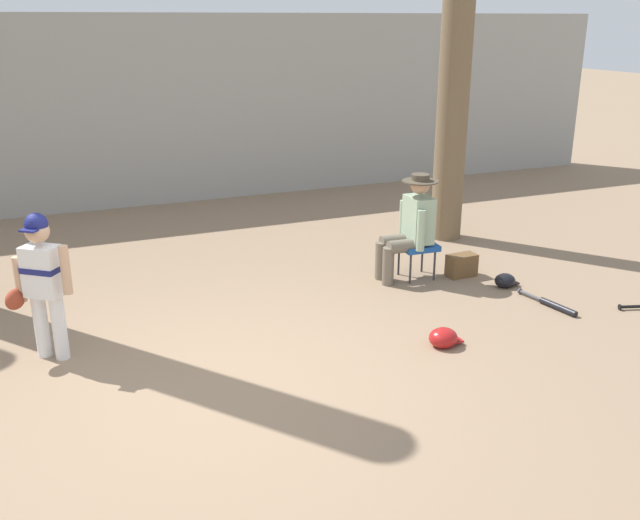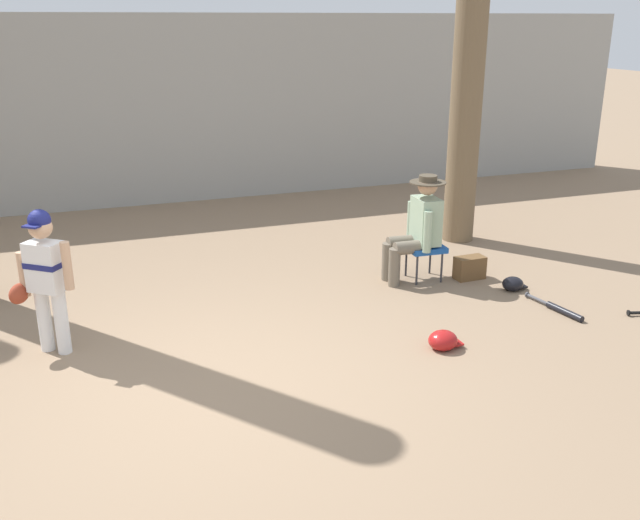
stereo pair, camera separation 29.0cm
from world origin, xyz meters
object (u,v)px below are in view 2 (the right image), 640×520
young_ballplayer (44,273)px  bat_black_composite (560,310)px  handbag_beside_stool (470,268)px  seated_spectator (418,226)px  tree_behind_spectator (470,48)px  folding_stool (424,249)px  batting_helmet_black (513,284)px  batting_helmet_red (443,340)px

young_ballplayer → bat_black_composite: (4.80, -0.81, -0.71)m
young_ballplayer → handbag_beside_stool: size_ratio=3.84×
young_ballplayer → seated_spectator: young_ballplayer is taller
tree_behind_spectator → folding_stool: size_ratio=12.87×
tree_behind_spectator → bat_black_composite: (-0.31, -2.54, -2.43)m
bat_black_composite → seated_spectator: bearing=125.3°
folding_stool → handbag_beside_stool: size_ratio=1.24×
young_ballplayer → bat_black_composite: young_ballplayer is taller
handbag_beside_stool → batting_helmet_black: 0.54m
folding_stool → seated_spectator: (-0.10, 0.01, 0.28)m
seated_spectator → batting_helmet_red: 1.83m
batting_helmet_red → bat_black_composite: bearing=11.8°
seated_spectator → bat_black_composite: 1.74m
handbag_beside_stool → bat_black_composite: (0.35, -1.16, -0.10)m
folding_stool → batting_helmet_black: size_ratio=1.52×
tree_behind_spectator → folding_stool: bearing=-133.5°
folding_stool → batting_helmet_red: size_ratio=1.33×
young_ballplayer → batting_helmet_black: 4.76m
bat_black_composite → batting_helmet_red: (-1.51, -0.31, 0.05)m
handbag_beside_stool → bat_black_composite: size_ratio=0.46×
folding_stool → handbag_beside_stool: (0.50, -0.16, -0.23)m
handbag_beside_stool → folding_stool: bearing=161.8°
folding_stool → bat_black_composite: bearing=-57.5°
tree_behind_spectator → bat_black_composite: size_ratio=7.27×
batting_helmet_red → seated_spectator: bearing=71.0°
young_ballplayer → folding_stool: bearing=7.5°
tree_behind_spectator → batting_helmet_black: bearing=-101.9°
seated_spectator → batting_helmet_black: 1.22m
tree_behind_spectator → bat_black_composite: tree_behind_spectator is taller
seated_spectator → handbag_beside_stool: 0.81m
seated_spectator → batting_helmet_black: size_ratio=4.33×
young_ballplayer → bat_black_composite: bearing=-9.6°
young_ballplayer → batting_helmet_black: bearing=-1.4°
tree_behind_spectator → batting_helmet_red: (-1.82, -2.86, -2.38)m
seated_spectator → young_ballplayer: bearing=-172.3°
folding_stool → seated_spectator: size_ratio=0.35×
folding_stool → handbag_beside_stool: folding_stool is taller
young_ballplayer → seated_spectator: 3.89m
batting_helmet_red → folding_stool: bearing=68.0°
young_ballplayer → bat_black_composite: 4.92m
tree_behind_spectator → handbag_beside_stool: (-0.65, -1.38, -2.33)m
young_ballplayer → batting_helmet_black: (4.71, -0.12, -0.68)m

